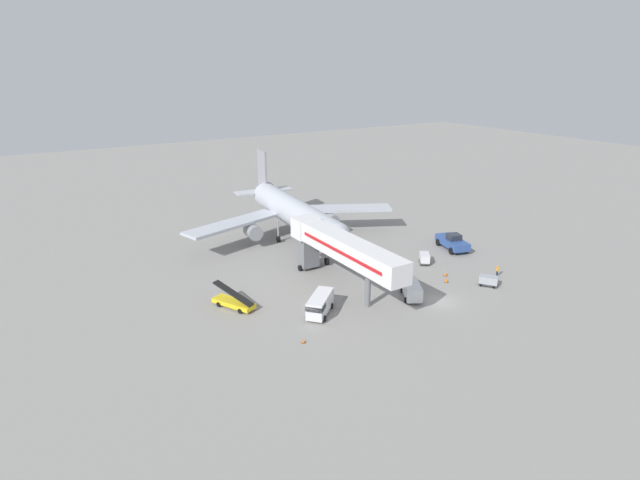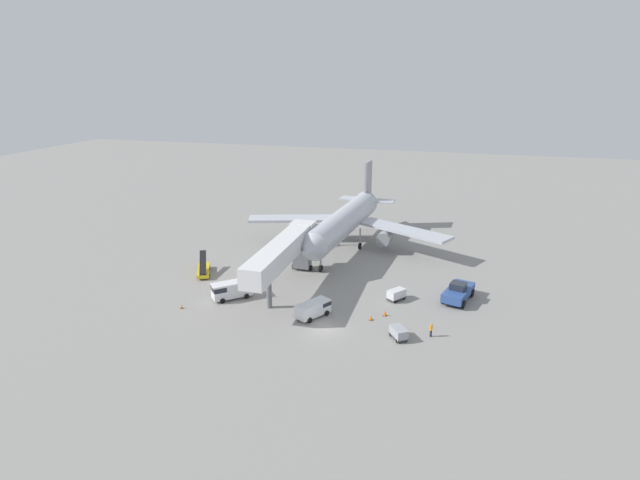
% 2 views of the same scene
% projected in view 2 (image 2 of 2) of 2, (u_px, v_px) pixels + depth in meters
% --- Properties ---
extents(ground_plane, '(300.00, 300.00, 0.00)m').
position_uv_depth(ground_plane, '(325.00, 329.00, 60.44)').
color(ground_plane, gray).
extents(airplane_at_gate, '(36.59, 36.16, 12.99)m').
position_uv_depth(airplane_at_gate, '(345.00, 221.00, 87.07)').
color(airplane_at_gate, '#B7BCC6').
rests_on(airplane_at_gate, ground).
extents(jet_bridge, '(3.45, 21.99, 7.49)m').
position_uv_depth(jet_bridge, '(285.00, 251.00, 70.10)').
color(jet_bridge, silver).
rests_on(jet_bridge, ground).
extents(pushback_tug, '(4.38, 6.89, 2.60)m').
position_uv_depth(pushback_tug, '(458.00, 292.00, 67.89)').
color(pushback_tug, '#2D4C8E').
rests_on(pushback_tug, ground).
extents(belt_loader_truck, '(4.04, 5.75, 2.83)m').
position_uv_depth(belt_loader_truck, '(203.00, 269.00, 76.99)').
color(belt_loader_truck, yellow).
rests_on(belt_loader_truck, ground).
extents(service_van_near_center, '(3.99, 4.93, 1.92)m').
position_uv_depth(service_van_near_center, '(314.00, 308.00, 63.39)').
color(service_van_near_center, white).
rests_on(service_van_near_center, ground).
extents(service_van_outer_left, '(5.26, 5.02, 2.32)m').
position_uv_depth(service_van_outer_left, '(231.00, 289.00, 68.40)').
color(service_van_outer_left, silver).
rests_on(service_van_outer_left, ground).
extents(baggage_cart_rear_left, '(2.41, 2.67, 1.37)m').
position_uv_depth(baggage_cart_rear_left, '(399.00, 333.00, 58.12)').
color(baggage_cart_rear_left, '#38383D').
rests_on(baggage_cart_rear_left, ground).
extents(baggage_cart_far_left, '(2.51, 2.74, 1.49)m').
position_uv_depth(baggage_cart_far_left, '(396.00, 294.00, 68.05)').
color(baggage_cart_far_left, '#38383D').
rests_on(baggage_cart_far_left, ground).
extents(ground_crew_worker_foreground, '(0.45, 0.45, 1.68)m').
position_uv_depth(ground_crew_worker_foreground, '(431.00, 330.00, 58.54)').
color(ground_crew_worker_foreground, '#1E2333').
rests_on(ground_crew_worker_foreground, ground).
extents(safety_cone_alpha, '(0.36, 0.36, 0.56)m').
position_uv_depth(safety_cone_alpha, '(182.00, 306.00, 65.79)').
color(safety_cone_alpha, black).
rests_on(safety_cone_alpha, ground).
extents(safety_cone_bravo, '(0.42, 0.42, 0.64)m').
position_uv_depth(safety_cone_bravo, '(371.00, 318.00, 62.64)').
color(safety_cone_bravo, black).
rests_on(safety_cone_bravo, ground).
extents(safety_cone_charlie, '(0.46, 0.46, 0.70)m').
position_uv_depth(safety_cone_charlie, '(385.00, 313.00, 63.76)').
color(safety_cone_charlie, black).
rests_on(safety_cone_charlie, ground).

